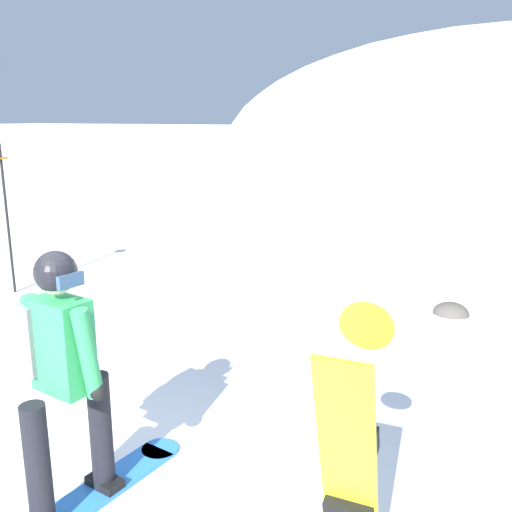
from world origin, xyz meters
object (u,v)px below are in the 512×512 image
Objects in this scene: spare_snowboard at (351,461)px; piste_marker_near at (6,207)px; rock_dark at (451,314)px; snowboarder_main at (62,377)px.

piste_marker_near reaches higher than spare_snowboard.
spare_snowboard reaches higher than rock_dark.
spare_snowboard is 4.89m from rock_dark.
snowboarder_main is 5.29m from rock_dark.
rock_dark is (1.85, 4.87, -0.92)m from snowboarder_main.
rock_dark is at bearing 15.22° from piste_marker_near.
piste_marker_near is (-3.99, 3.28, 0.31)m from snowboarder_main.
piste_marker_near is (-5.80, 3.24, 0.42)m from spare_snowboard.
rock_dark is (0.05, 4.83, -0.81)m from spare_snowboard.
piste_marker_near reaches higher than rock_dark.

